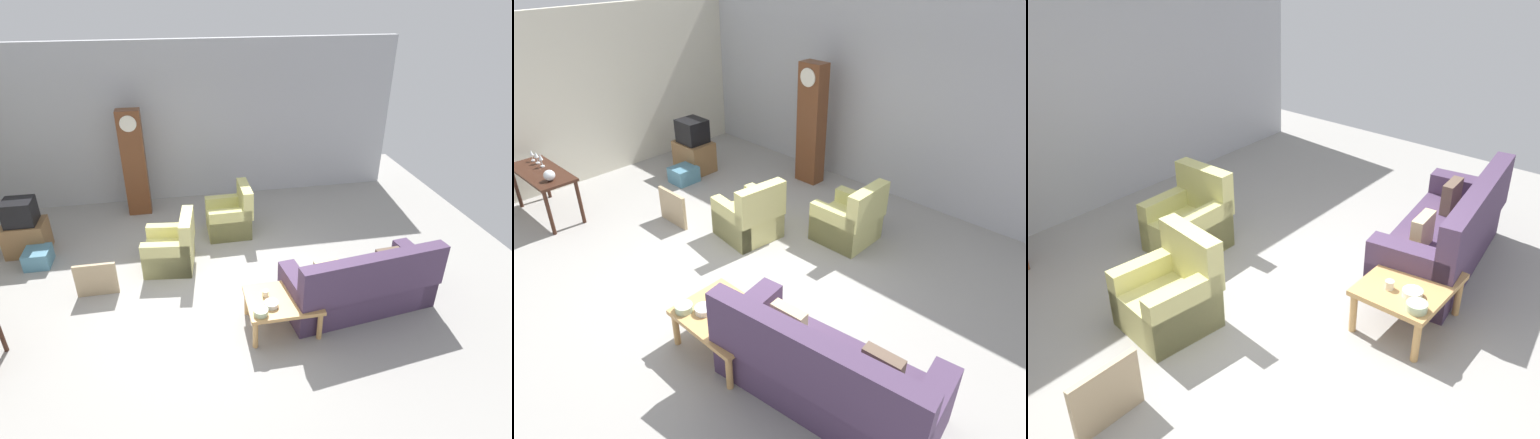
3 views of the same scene
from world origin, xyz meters
TOP-DOWN VIEW (x-y plane):
  - ground_plane at (0.00, 0.00)m, footprint 10.40×10.40m
  - garage_door_wall at (0.00, 3.60)m, footprint 8.40×0.16m
  - couch_floral at (1.97, -0.64)m, footprint 2.20×1.15m
  - armchair_olive_near at (-0.61, 0.90)m, footprint 0.88×0.85m
  - armchair_olive_far at (0.48, 1.82)m, footprint 0.80×0.77m
  - coffee_table_wood at (0.81, -0.82)m, footprint 0.96×0.76m
  - grandfather_clock at (-1.21, 2.97)m, footprint 0.44×0.30m
  - tv_stand_cabinet at (-3.04, 1.80)m, footprint 0.68×0.52m
  - tv_crt at (-3.04, 1.80)m, footprint 0.48×0.44m
  - framed_picture_leaning at (-1.72, 0.35)m, footprint 0.60×0.05m
  - storage_box_blue at (-2.78, 1.34)m, footprint 0.40×0.44m
  - cup_white_porcelain at (1.01, -1.00)m, footprint 0.09×0.09m
  - cup_blue_rimmed at (1.04, -0.73)m, footprint 0.08×0.08m
  - cup_cream_tall at (0.60, -0.73)m, footprint 0.08×0.08m
  - bowl_white_stacked at (0.63, -0.94)m, footprint 0.18×0.18m
  - bowl_shallow_green at (0.47, -1.07)m, footprint 0.19×0.19m

SIDE VIEW (x-z plane):
  - ground_plane at x=0.00m, z-range 0.00..0.00m
  - storage_box_blue at x=-2.78m, z-range 0.00..0.28m
  - framed_picture_leaning at x=-1.72m, z-range 0.00..0.53m
  - tv_stand_cabinet at x=-3.04m, z-range 0.00..0.56m
  - armchair_olive_near at x=-0.61m, z-range -0.15..0.77m
  - armchair_olive_far at x=0.48m, z-range -0.15..0.77m
  - couch_floral at x=1.97m, z-range -0.17..0.87m
  - coffee_table_wood at x=0.81m, z-range 0.16..0.63m
  - bowl_white_stacked at x=0.63m, z-range 0.46..0.53m
  - cup_blue_rimmed at x=1.04m, z-range 0.46..0.54m
  - bowl_shallow_green at x=0.47m, z-range 0.46..0.54m
  - cup_cream_tall at x=0.60m, z-range 0.46..0.55m
  - cup_white_porcelain at x=1.01m, z-range 0.46..0.56m
  - tv_crt at x=-3.04m, z-range 0.56..0.98m
  - grandfather_clock at x=-1.21m, z-range 0.01..2.09m
  - garage_door_wall at x=0.00m, z-range 0.00..3.20m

